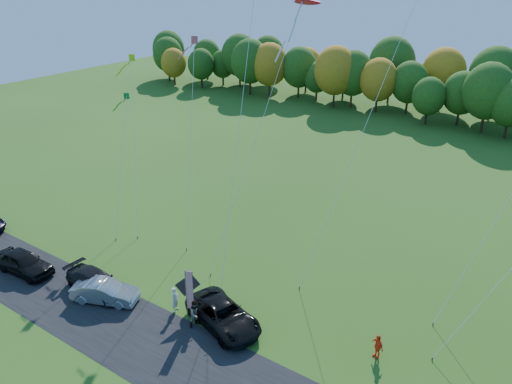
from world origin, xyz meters
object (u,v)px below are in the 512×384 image
Objects in this scene: person_east at (377,346)px; feather_flag at (189,290)px; black_suv at (223,315)px; silver_sedan at (105,292)px.

feather_flag is at bearing -132.82° from person_east.
black_suv is at bearing 18.59° from feather_flag.
feather_flag is at bearing -96.22° from silver_sedan.
person_east is (9.44, 2.90, -0.01)m from black_suv.
person_east is at bearing -54.85° from black_suv.
feather_flag is (-2.21, -0.74, 1.55)m from black_suv.
person_east is at bearing -95.60° from silver_sedan.
feather_flag is at bearing 126.67° from black_suv.
silver_sedan is (-8.50, -2.59, -0.05)m from black_suv.
feather_flag reaches higher than silver_sedan.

